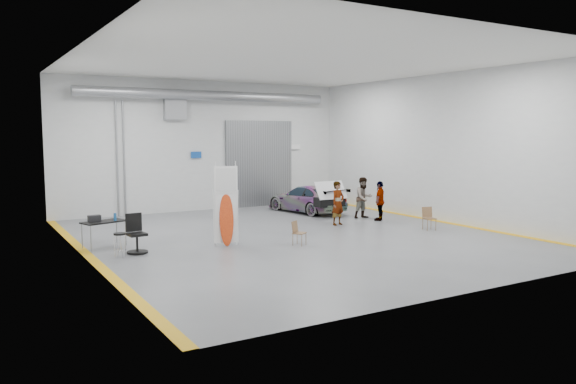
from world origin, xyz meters
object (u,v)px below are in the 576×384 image
shop_stool (120,245)px  office_chair (136,236)px  person_b (364,198)px  person_a (338,203)px  folding_chair_near (299,238)px  folding_chair_far (429,223)px  person_c (380,201)px  surfboard_display (228,212)px  sedan_car (307,199)px  work_table (101,221)px

shop_stool → office_chair: size_ratio=0.61×
person_b → person_a: bearing=-156.0°
person_a → folding_chair_near: size_ratio=2.22×
folding_chair_far → office_chair: (-10.51, 1.54, 0.25)m
person_c → folding_chair_far: person_c is taller
person_a → office_chair: person_a is taller
person_b → surfboard_display: (-7.39, -2.44, 0.23)m
folding_chair_far → office_chair: 10.62m
sedan_car → surfboard_display: (-6.31, -5.24, 0.49)m
sedan_car → folding_chair_far: 6.52m
sedan_car → office_chair: size_ratio=3.60×
person_c → surfboard_display: (-7.56, -1.58, 0.28)m
person_a → person_c: bearing=-12.3°
person_a → shop_stool: bearing=177.2°
folding_chair_near → work_table: (-5.55, 2.90, 0.59)m
folding_chair_far → shop_stool: (-11.08, 1.18, 0.09)m
work_table → office_chair: office_chair is taller
person_b → folding_chair_far: person_b is taller
folding_chair_far → folding_chair_near: bearing=-165.1°
person_b → folding_chair_near: 6.48m
office_chair → shop_stool: bearing=-152.8°
shop_stool → office_chair: (0.58, 0.36, 0.16)m
sedan_car → work_table: 10.44m
sedan_car → shop_stool: (-9.74, -5.19, -0.25)m
surfboard_display → folding_chair_near: surfboard_display is taller
person_a → person_b: (1.97, 0.87, 0.01)m
sedan_car → folding_chair_far: bearing=93.7°
sedan_car → folding_chair_far: sedan_car is taller
person_c → folding_chair_near: size_ratio=2.11×
work_table → person_b: bearing=3.3°
person_c → folding_chair_far: bearing=55.7°
sedan_car → work_table: size_ratio=2.90×
person_c → folding_chair_far: size_ratio=1.93×
folding_chair_near → work_table: work_table is taller
work_table → folding_chair_far: bearing=-14.8°
sedan_car → folding_chair_near: sedan_car is taller
folding_chair_near → office_chair: office_chair is taller
folding_chair_near → folding_chair_far: 5.66m
sedan_car → surfboard_display: bearing=31.5°
person_b → work_table: person_b is taller
shop_stool → office_chair: bearing=32.0°
sedan_car → folding_chair_near: (-4.31, -6.32, -0.37)m
sedan_car → shop_stool: sedan_car is taller
sedan_car → person_a: (-0.89, -3.67, 0.25)m
sedan_car → person_a: size_ratio=2.44×
person_b → surfboard_display: size_ratio=0.64×
sedan_car → work_table: bearing=10.9°
person_a → shop_stool: size_ratio=2.40×
sedan_car → surfboard_display: surfboard_display is taller
office_chair → person_a: bearing=3.2°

